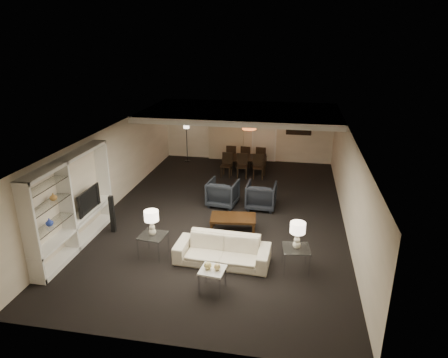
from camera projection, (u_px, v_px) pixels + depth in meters
name	position (u px, v px, depth m)	size (l,w,h in m)	color
floor	(224.00, 213.00, 12.04)	(11.00, 11.00, 0.00)	black
ceiling	(224.00, 132.00, 11.17)	(7.00, 11.00, 0.02)	silver
wall_back	(248.00, 131.00, 16.68)	(7.00, 0.02, 2.50)	beige
wall_front	(164.00, 284.00, 6.53)	(7.00, 0.02, 2.50)	beige
wall_left	(112.00, 167.00, 12.20)	(0.02, 11.00, 2.50)	beige
wall_right	(348.00, 182.00, 11.01)	(0.02, 11.00, 2.50)	beige
ceiling_soffit	(241.00, 113.00, 14.44)	(7.00, 4.00, 0.20)	silver
curtains	(226.00, 132.00, 16.78)	(1.50, 0.12, 2.40)	beige
door	(264.00, 137.00, 16.61)	(0.90, 0.05, 2.10)	silver
painting	(299.00, 126.00, 16.19)	(0.95, 0.04, 0.65)	#142D38
media_unit	(73.00, 204.00, 9.79)	(0.38, 3.40, 2.35)	white
pendant_light	(249.00, 126.00, 14.56)	(0.52, 0.52, 0.24)	#D8591E
sofa	(222.00, 250.00, 9.35)	(2.22, 0.87, 0.65)	beige
coffee_table	(233.00, 224.00, 10.87)	(1.22, 0.71, 0.44)	black
armchair_left	(223.00, 193.00, 12.47)	(0.88, 0.91, 0.82)	black
armchair_right	(261.00, 196.00, 12.27)	(0.88, 0.91, 0.82)	black
side_table_left	(153.00, 245.00, 9.65)	(0.61, 0.61, 0.57)	silver
side_table_right	(296.00, 259.00, 9.08)	(0.61, 0.61, 0.57)	silver
table_lamp_left	(152.00, 223.00, 9.45)	(0.34, 0.34, 0.63)	beige
table_lamp_right	(297.00, 235.00, 8.87)	(0.34, 0.34, 0.63)	beige
marble_table	(213.00, 280.00, 8.36)	(0.51, 0.51, 0.51)	silver
gold_gourd_a	(208.00, 265.00, 8.26)	(0.16, 0.16, 0.16)	#ECD67D
gold_gourd_b	(217.00, 267.00, 8.23)	(0.14, 0.14, 0.14)	#E0C176
television	(85.00, 200.00, 10.33)	(0.14, 1.04, 0.60)	black
vase_blue	(49.00, 222.00, 8.89)	(0.17, 0.17, 0.18)	#2A42B8
vase_amber	(53.00, 197.00, 8.98)	(0.17, 0.17, 0.18)	#BC833E
floor_speaker	(112.00, 214.00, 10.75)	(0.11, 0.11, 1.04)	black
dining_table	(244.00, 165.00, 15.51)	(1.71, 0.95, 0.60)	black
chair_nl	(226.00, 165.00, 14.96)	(0.41, 0.41, 0.89)	black
chair_nm	(242.00, 166.00, 14.86)	(0.41, 0.41, 0.89)	black
chair_nr	(258.00, 167.00, 14.76)	(0.41, 0.41, 0.89)	black
chair_fl	(232.00, 155.00, 16.16)	(0.41, 0.41, 0.89)	black
chair_fm	(246.00, 156.00, 16.06)	(0.41, 0.41, 0.89)	black
chair_fr	(261.00, 157.00, 15.96)	(0.41, 0.41, 0.89)	black
floor_lamp	(187.00, 142.00, 16.66)	(0.24, 0.24, 1.63)	black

